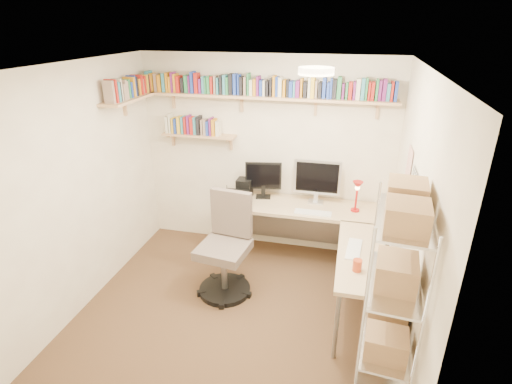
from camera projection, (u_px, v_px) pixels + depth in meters
ground at (235, 311)px, 4.25m from camera, size 3.20×3.20×0.00m
room_shell at (231, 175)px, 3.63m from camera, size 3.24×3.04×2.52m
wall_shelves at (228, 96)px, 4.69m from camera, size 3.12×1.09×0.80m
corner_desk at (312, 216)px, 4.63m from camera, size 2.04×1.93×1.31m
office_chair at (226, 252)px, 4.41m from camera, size 0.61×0.62×1.16m
wire_rack at (394, 282)px, 2.80m from camera, size 0.44×0.79×1.85m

